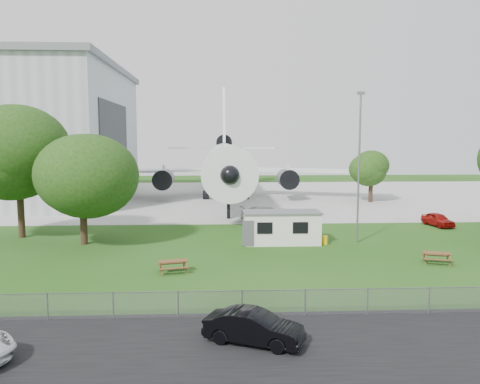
{
  "coord_description": "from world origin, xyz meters",
  "views": [
    {
      "loc": [
        -3.1,
        -30.75,
        8.31
      ],
      "look_at": [
        -1.27,
        8.0,
        4.0
      ],
      "focal_mm": 35.0,
      "sensor_mm": 36.0,
      "label": 1
    }
  ],
  "objects_px": {
    "airliner": "(226,162)",
    "picnic_west": "(173,272)",
    "car_centre_sedan": "(254,328)",
    "picnic_east": "(436,263)",
    "site_cabin": "(282,227)"
  },
  "relations": [
    {
      "from": "picnic_west",
      "to": "car_centre_sedan",
      "type": "bearing_deg",
      "value": -81.62
    },
    {
      "from": "picnic_east",
      "to": "car_centre_sedan",
      "type": "distance_m",
      "value": 17.88
    },
    {
      "from": "picnic_west",
      "to": "site_cabin",
      "type": "bearing_deg",
      "value": 31.47
    },
    {
      "from": "car_centre_sedan",
      "to": "picnic_east",
      "type": "bearing_deg",
      "value": -25.37
    },
    {
      "from": "picnic_east",
      "to": "airliner",
      "type": "bearing_deg",
      "value": 127.42
    },
    {
      "from": "site_cabin",
      "to": "airliner",
      "type": "bearing_deg",
      "value": 97.75
    },
    {
      "from": "airliner",
      "to": "picnic_west",
      "type": "distance_m",
      "value": 38.23
    },
    {
      "from": "airliner",
      "to": "site_cabin",
      "type": "bearing_deg",
      "value": -82.25
    },
    {
      "from": "site_cabin",
      "to": "picnic_east",
      "type": "bearing_deg",
      "value": -35.02
    },
    {
      "from": "site_cabin",
      "to": "picnic_east",
      "type": "height_order",
      "value": "site_cabin"
    },
    {
      "from": "site_cabin",
      "to": "picnic_west",
      "type": "distance_m",
      "value": 11.41
    },
    {
      "from": "airliner",
      "to": "site_cabin",
      "type": "relative_size",
      "value": 7.07
    },
    {
      "from": "airliner",
      "to": "picnic_east",
      "type": "height_order",
      "value": "airliner"
    },
    {
      "from": "airliner",
      "to": "site_cabin",
      "type": "distance_m",
      "value": 30.15
    },
    {
      "from": "airliner",
      "to": "car_centre_sedan",
      "type": "height_order",
      "value": "airliner"
    }
  ]
}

